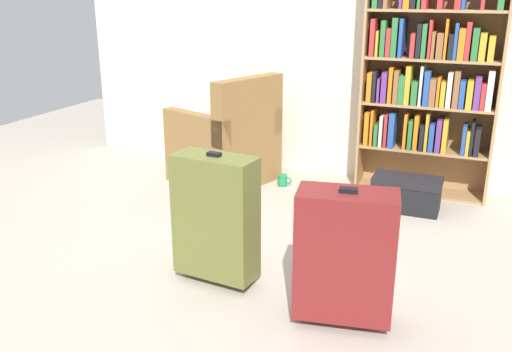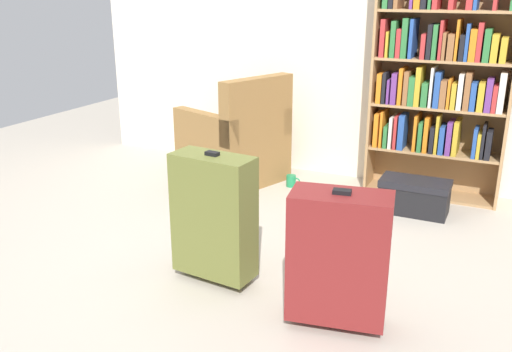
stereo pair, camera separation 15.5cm
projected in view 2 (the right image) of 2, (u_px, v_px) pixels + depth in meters
The scene contains 8 objects.
ground_plane at pixel (228, 266), 3.30m from camera, with size 8.01×8.01×0.00m, color #B2A899.
back_wall at pixel (339, 21), 4.57m from camera, with size 4.58×0.10×2.60m, color beige.
bookshelf at pixel (443, 51), 4.09m from camera, with size 1.00×0.30×2.09m.
armchair at pixel (236, 144), 4.68m from camera, with size 0.90×0.90×0.90m.
mug at pixel (291, 181), 4.61m from camera, with size 0.12×0.08×0.10m.
storage_box at pixel (414, 195), 4.05m from camera, with size 0.49×0.26×0.25m.
suitcase_olive at pixel (214, 216), 3.03m from camera, with size 0.47×0.24×0.75m.
suitcase_dark_red at pixel (339, 257), 2.62m from camera, with size 0.50×0.31×0.70m.
Camera 2 is at (1.42, -2.60, 1.57)m, focal length 39.22 mm.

